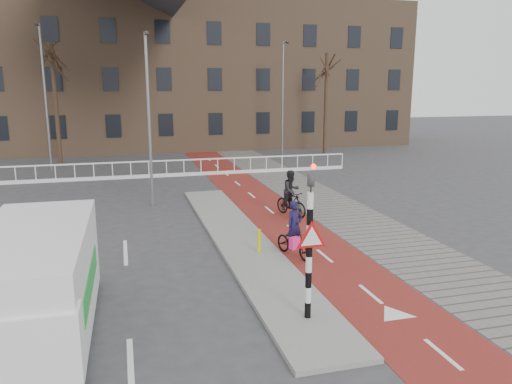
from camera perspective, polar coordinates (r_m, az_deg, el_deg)
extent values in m
plane|color=#38383A|center=(13.58, 5.24, -10.59)|extent=(120.00, 120.00, 0.00)
cube|color=maroon|center=(23.11, 0.12, -0.89)|extent=(2.50, 60.00, 0.01)
cube|color=slate|center=(23.98, 6.59, -0.49)|extent=(3.00, 60.00, 0.01)
cube|color=gray|center=(16.96, -1.71, -5.60)|extent=(1.80, 16.00, 0.12)
cylinder|color=black|center=(11.07, 6.07, -7.33)|extent=(0.14, 0.14, 2.88)
imported|color=black|center=(10.60, 6.30, 2.08)|extent=(0.13, 0.16, 0.80)
cylinder|color=#FF0C05|center=(10.44, 6.60, 2.92)|extent=(0.11, 0.02, 0.11)
cylinder|color=#CECB0B|center=(15.57, 0.36, -5.61)|extent=(0.12, 0.12, 0.73)
imported|color=black|center=(15.55, 4.40, -5.80)|extent=(1.09, 1.76, 0.87)
imported|color=#181237|center=(15.39, 4.43, -3.81)|extent=(0.64, 0.52, 1.52)
cube|color=#F82383|center=(14.98, 4.43, -5.84)|extent=(0.34, 0.27, 0.36)
imported|color=black|center=(20.21, 4.03, -1.30)|extent=(1.12, 1.80, 1.05)
imported|color=black|center=(20.09, 4.05, 0.18)|extent=(0.97, 0.88, 1.64)
cube|color=white|center=(11.49, -23.90, -9.30)|extent=(2.26, 5.44, 2.16)
cube|color=green|center=(11.40, -18.37, -9.57)|extent=(0.08, 3.46, 0.55)
cube|color=black|center=(9.20, -26.26, -12.22)|extent=(1.95, 0.09, 0.90)
cylinder|color=black|center=(10.07, -19.83, -17.53)|extent=(0.28, 0.76, 0.76)
cylinder|color=black|center=(13.66, -26.17, -10.00)|extent=(0.28, 0.76, 0.76)
cylinder|color=black|center=(13.38, -18.36, -9.80)|extent=(0.28, 0.76, 0.76)
cube|color=silver|center=(29.03, -16.14, 3.23)|extent=(28.00, 0.08, 0.08)
cube|color=silver|center=(29.17, -16.04, 1.58)|extent=(28.00, 0.10, 0.20)
cube|color=#7F6047|center=(43.74, -13.64, 12.89)|extent=(46.00, 10.00, 12.00)
cylinder|color=#2F2115|center=(36.11, -21.90, 9.29)|extent=(0.28, 0.28, 7.87)
cylinder|color=#2F2115|center=(38.74, 7.98, 9.93)|extent=(0.27, 0.27, 7.53)
cylinder|color=slate|center=(21.86, -12.12, 7.82)|extent=(0.12, 0.12, 7.35)
cylinder|color=slate|center=(33.13, -22.92, 9.74)|extent=(0.12, 0.12, 8.71)
cylinder|color=slate|center=(37.22, 3.07, 10.47)|extent=(0.12, 0.12, 8.23)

